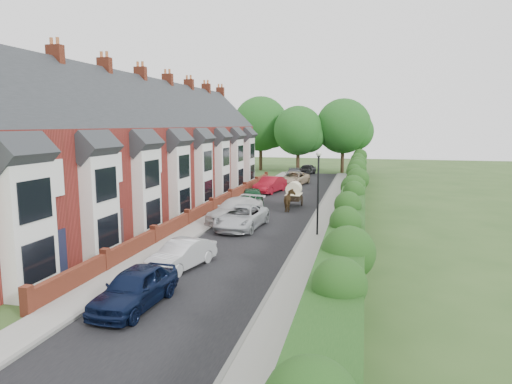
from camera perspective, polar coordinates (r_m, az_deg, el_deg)
ground at (r=24.70m, az=-1.26°, el=-7.30°), size 140.00×140.00×0.00m
road at (r=35.25m, az=2.49°, el=-2.52°), size 6.00×58.00×0.02m
pavement_hedge_side at (r=34.72m, az=9.16°, el=-2.71°), size 2.20×58.00×0.12m
pavement_house_side at (r=36.16m, az=-3.51°, el=-2.17°), size 1.70×58.00×0.12m
kerb_hedge_side at (r=34.81m, az=7.43°, el=-2.63°), size 0.18×58.00×0.13m
kerb_house_side at (r=35.94m, az=-2.29°, el=-2.22°), size 0.18×58.00×0.13m
hedge at (r=34.38m, az=12.21°, el=-0.29°), size 2.10×58.00×2.85m
terrace_row at (r=37.13m, az=-13.74°, el=4.75°), size 9.05×40.50×11.50m
garden_wall_row at (r=35.46m, az=-5.54°, el=-1.75°), size 0.35×40.35×1.10m
lamppost at (r=27.33m, az=7.78°, el=1.21°), size 0.32×0.32×5.16m
tree_far_left at (r=63.67m, az=5.63°, el=7.49°), size 7.14×6.80×9.29m
tree_far_right at (r=65.12m, az=11.20°, el=7.92°), size 7.98×7.60×10.31m
tree_far_back at (r=67.67m, az=0.95°, el=8.34°), size 8.40×8.00×10.82m
car_navy at (r=17.71m, az=-14.90°, el=-11.50°), size 1.98×4.44×1.48m
car_silver_a at (r=21.82m, az=-9.26°, el=-7.73°), size 2.32×4.25×1.33m
car_silver_b at (r=29.62m, az=-1.81°, el=-3.17°), size 2.84×5.50×1.48m
car_white at (r=31.75m, az=-2.54°, el=-2.28°), size 3.55×5.92×1.61m
car_green at (r=37.14m, az=-0.49°, el=-0.74°), size 2.87×4.89×1.56m
car_red at (r=45.23m, az=1.78°, el=0.92°), size 2.72×5.07×1.59m
car_beige at (r=51.03m, az=4.73°, el=1.68°), size 3.36×5.67×1.48m
car_grey at (r=55.33m, az=4.71°, el=2.16°), size 2.24×4.91×1.39m
car_black at (r=62.35m, az=6.34°, el=2.84°), size 2.56×4.35×1.39m
horse at (r=35.59m, az=4.22°, el=-1.09°), size 1.14×2.07×1.66m
horse_cart at (r=37.61m, az=4.75°, el=-0.04°), size 1.29×2.86×2.06m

